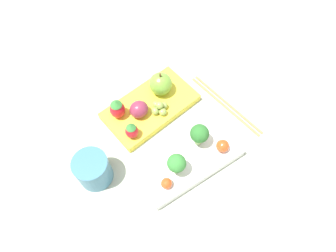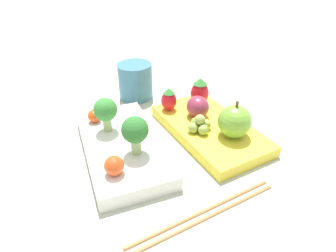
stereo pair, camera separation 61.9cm
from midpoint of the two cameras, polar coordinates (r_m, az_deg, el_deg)
ground_plane at (r=0.49m, az=20.70°, el=-33.49°), size 4.00×4.00×0.00m
bento_box_savoury at (r=0.46m, az=12.66°, el=-37.90°), size 0.22×0.13×0.02m
bento_box_fruit at (r=0.52m, az=29.03°, el=-29.20°), size 0.21×0.13×0.02m
broccoli_floret_0 at (r=0.42m, az=8.61°, el=-32.32°), size 0.04×0.04×0.06m
broccoli_floret_1 at (r=0.41m, az=19.06°, el=-38.64°), size 0.04×0.04×0.06m
cherry_tomato_0 at (r=0.45m, az=4.04°, el=-30.93°), size 0.02×0.02×0.02m
cherry_tomato_1 at (r=0.42m, az=15.99°, el=-46.02°), size 0.03×0.03×0.03m
apple at (r=0.49m, az=35.71°, el=-29.10°), size 0.05×0.05×0.06m
strawberry_0 at (r=0.52m, az=25.36°, el=-20.85°), size 0.03×0.03×0.05m
strawberry_1 at (r=0.49m, az=19.69°, el=-24.10°), size 0.03×0.03×0.04m
plum at (r=0.50m, az=26.42°, el=-25.46°), size 0.04×0.04×0.04m
grape_cluster at (r=0.49m, az=28.41°, el=-30.30°), size 0.04×0.04×0.03m
drinking_cup at (r=0.53m, az=9.52°, el=-17.26°), size 0.07×0.07×0.07m
chopsticks_pair at (r=0.48m, az=37.31°, el=-47.88°), size 0.03×0.21×0.01m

